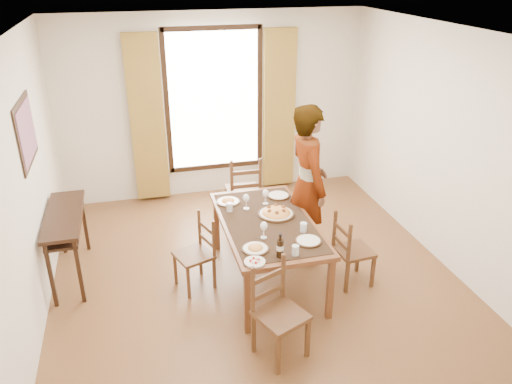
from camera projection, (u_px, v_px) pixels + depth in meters
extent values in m
plane|color=#4F2918|center=(257.00, 278.00, 5.72)|extent=(5.00, 5.00, 0.00)
cube|color=silver|center=(214.00, 107.00, 7.34)|extent=(4.50, 0.10, 2.70)
cube|color=silver|center=(363.00, 325.00, 2.96)|extent=(4.50, 0.10, 2.70)
cube|color=silver|center=(23.00, 193.00, 4.64)|extent=(0.10, 5.00, 2.70)
cube|color=silver|center=(448.00, 150.00, 5.66)|extent=(0.10, 5.00, 2.70)
cube|color=white|center=(257.00, 32.00, 4.57)|extent=(4.50, 5.00, 0.04)
cube|color=white|center=(214.00, 101.00, 7.27)|extent=(1.30, 0.04, 2.00)
cube|color=olive|center=(147.00, 120.00, 7.08)|extent=(0.48, 0.10, 2.40)
cube|color=olive|center=(279.00, 110.00, 7.53)|extent=(0.48, 0.10, 2.40)
cube|color=black|center=(26.00, 132.00, 5.00)|extent=(0.02, 0.86, 0.66)
cube|color=#D75328|center=(27.00, 132.00, 5.00)|extent=(0.01, 0.76, 0.56)
cube|color=black|center=(64.00, 215.00, 5.46)|extent=(0.38, 1.20, 0.04)
cube|color=black|center=(65.00, 225.00, 5.51)|extent=(0.34, 1.10, 0.03)
cube|color=black|center=(51.00, 275.00, 5.11)|extent=(0.04, 0.04, 0.76)
cube|color=black|center=(61.00, 225.00, 6.08)|extent=(0.04, 0.04, 0.76)
cube|color=black|center=(79.00, 272.00, 5.18)|extent=(0.04, 0.04, 0.76)
cube|color=black|center=(85.00, 222.00, 6.14)|extent=(0.04, 0.04, 0.76)
cube|color=brown|center=(267.00, 223.00, 5.40)|extent=(0.97, 1.73, 0.05)
cube|color=black|center=(267.00, 221.00, 5.39)|extent=(0.89, 1.59, 0.01)
cube|color=brown|center=(247.00, 303.00, 4.76)|extent=(0.06, 0.06, 0.70)
cube|color=brown|center=(217.00, 224.00, 6.17)|extent=(0.06, 0.06, 0.70)
cube|color=brown|center=(330.00, 289.00, 4.95)|extent=(0.06, 0.06, 0.70)
cube|color=brown|center=(282.00, 216.00, 6.36)|extent=(0.06, 0.06, 0.70)
cube|color=#4E351A|center=(194.00, 255.00, 5.43)|extent=(0.47, 0.47, 0.04)
cube|color=#4E351A|center=(175.00, 268.00, 5.55)|extent=(0.04, 0.04, 0.40)
cube|color=#4E351A|center=(201.00, 260.00, 5.71)|extent=(0.04, 0.04, 0.40)
cube|color=#4E351A|center=(188.00, 282.00, 5.31)|extent=(0.04, 0.04, 0.40)
cube|color=#4E351A|center=(214.00, 273.00, 5.47)|extent=(0.04, 0.04, 0.40)
cube|color=#4E351A|center=(199.00, 227.00, 5.54)|extent=(0.03, 0.03, 0.44)
cube|color=#4E351A|center=(214.00, 239.00, 5.30)|extent=(0.03, 0.03, 0.44)
cube|color=#4E351A|center=(207.00, 240.00, 5.46)|extent=(0.13, 0.31, 0.04)
cube|color=#4E351A|center=(206.00, 228.00, 5.39)|extent=(0.13, 0.31, 0.04)
cube|color=#4E351A|center=(243.00, 190.00, 6.77)|extent=(0.45, 0.45, 0.04)
cube|color=#4E351A|center=(254.00, 199.00, 7.08)|extent=(0.04, 0.04, 0.47)
cube|color=#4E351A|center=(260.00, 211.00, 6.74)|extent=(0.04, 0.04, 0.47)
cube|color=#4E351A|center=(228.00, 201.00, 7.00)|extent=(0.04, 0.04, 0.47)
cube|color=#4E351A|center=(232.00, 214.00, 6.67)|extent=(0.04, 0.04, 0.47)
cube|color=#4E351A|center=(260.00, 177.00, 6.52)|extent=(0.04, 0.04, 0.52)
cube|color=#4E351A|center=(232.00, 180.00, 6.45)|extent=(0.04, 0.04, 0.52)
cube|color=#4E351A|center=(246.00, 186.00, 6.53)|extent=(0.38, 0.04, 0.05)
cube|color=#4E351A|center=(246.00, 173.00, 6.45)|extent=(0.38, 0.04, 0.05)
cube|color=#4E351A|center=(281.00, 316.00, 4.45)|extent=(0.54, 0.54, 0.04)
cube|color=#4E351A|center=(278.00, 354.00, 4.32)|extent=(0.04, 0.04, 0.44)
cube|color=#4E351A|center=(254.00, 332.00, 4.57)|extent=(0.04, 0.04, 0.44)
cube|color=#4E351A|center=(308.00, 337.00, 4.51)|extent=(0.04, 0.04, 0.44)
cube|color=#4E351A|center=(283.00, 317.00, 4.76)|extent=(0.04, 0.04, 0.44)
cube|color=#4E351A|center=(253.00, 291.00, 4.38)|extent=(0.03, 0.03, 0.49)
cube|color=#4E351A|center=(283.00, 277.00, 4.57)|extent=(0.03, 0.03, 0.49)
cube|color=#4E351A|center=(268.00, 292.00, 4.52)|extent=(0.33, 0.16, 0.05)
cube|color=#4E351A|center=(268.00, 276.00, 4.44)|extent=(0.33, 0.16, 0.05)
cube|color=#4E351A|center=(354.00, 251.00, 5.50)|extent=(0.41, 0.41, 0.04)
cube|color=#4E351A|center=(373.00, 271.00, 5.49)|extent=(0.04, 0.04, 0.40)
cube|color=#4E351A|center=(347.00, 277.00, 5.39)|extent=(0.04, 0.04, 0.40)
cube|color=#4E351A|center=(358.00, 256.00, 5.77)|extent=(0.04, 0.04, 0.40)
cube|color=#4E351A|center=(333.00, 262.00, 5.67)|extent=(0.04, 0.04, 0.40)
cube|color=#4E351A|center=(349.00, 243.00, 5.21)|extent=(0.03, 0.03, 0.45)
cube|color=#4E351A|center=(335.00, 229.00, 5.49)|extent=(0.03, 0.03, 0.45)
cube|color=#4E351A|center=(341.00, 243.00, 5.39)|extent=(0.05, 0.32, 0.04)
cube|color=#4E351A|center=(342.00, 230.00, 5.32)|extent=(0.05, 0.32, 0.04)
imported|color=gray|center=(308.00, 185.00, 5.76)|extent=(0.74, 0.52, 1.91)
cylinder|color=silver|center=(303.00, 227.00, 5.16)|extent=(0.07, 0.07, 0.10)
cylinder|color=silver|center=(230.00, 207.00, 5.58)|extent=(0.07, 0.07, 0.10)
cylinder|color=silver|center=(295.00, 250.00, 4.75)|extent=(0.07, 0.07, 0.10)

